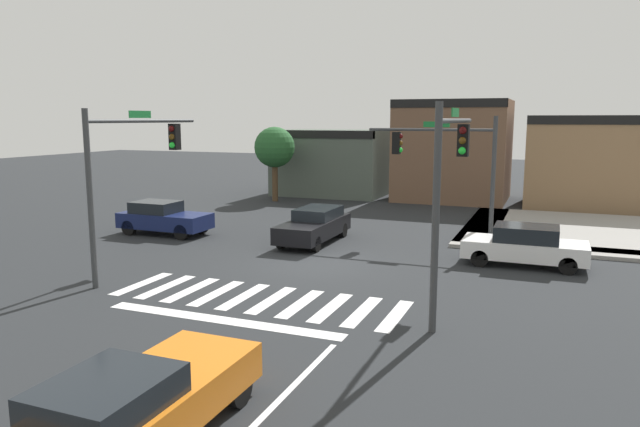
{
  "coord_description": "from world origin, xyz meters",
  "views": [
    {
      "loc": [
        7.77,
        -19.03,
        5.15
      ],
      "look_at": [
        -0.41,
        1.41,
        1.58
      ],
      "focal_mm": 32.87,
      "sensor_mm": 36.0,
      "label": 1
    }
  ],
  "objects": [
    {
      "name": "ground_plane",
      "position": [
        0.0,
        0.0,
        0.0
      ],
      "size": [
        120.0,
        120.0,
        0.0
      ],
      "primitive_type": "plane",
      "color": "#232628"
    },
    {
      "name": "crosswalk_near",
      "position": [
        0.0,
        -4.5,
        0.0
      ],
      "size": [
        8.61,
        2.67,
        0.01
      ],
      "color": "silver",
      "rests_on": "ground_plane"
    },
    {
      "name": "bike_detector_marking",
      "position": [
        1.74,
        -9.47,
        0.0
      ],
      "size": [
        1.12,
        1.12,
        0.01
      ],
      "color": "yellow",
      "rests_on": "ground_plane"
    },
    {
      "name": "curb_corner_northeast",
      "position": [
        8.49,
        9.42,
        0.07
      ],
      "size": [
        10.0,
        10.6,
        0.15
      ],
      "color": "gray",
      "rests_on": "ground_plane"
    },
    {
      "name": "storefront_row",
      "position": [
        2.36,
        18.82,
        2.77
      ],
      "size": [
        23.31,
        6.2,
        6.31
      ],
      "color": "#4C564C",
      "rests_on": "ground_plane"
    },
    {
      "name": "traffic_signal_southeast",
      "position": [
        5.24,
        -3.47,
        3.85
      ],
      "size": [
        0.32,
        5.3,
        5.55
      ],
      "rotation": [
        0.0,
        0.0,
        1.57
      ],
      "color": "#383A3D",
      "rests_on": "ground_plane"
    },
    {
      "name": "traffic_signal_northeast",
      "position": [
        3.57,
        5.65,
        3.59
      ],
      "size": [
        5.36,
        0.32,
        5.27
      ],
      "rotation": [
        0.0,
        0.0,
        3.14
      ],
      "color": "#383A3D",
      "rests_on": "ground_plane"
    },
    {
      "name": "traffic_signal_southwest",
      "position": [
        -5.14,
        -3.37,
        3.84
      ],
      "size": [
        0.32,
        5.62,
        5.46
      ],
      "rotation": [
        0.0,
        0.0,
        1.57
      ],
      "color": "#383A3D",
      "rests_on": "ground_plane"
    },
    {
      "name": "car_white",
      "position": [
        6.98,
        2.47,
        0.72
      ],
      "size": [
        4.21,
        1.79,
        1.43
      ],
      "color": "white",
      "rests_on": "ground_plane"
    },
    {
      "name": "car_black",
      "position": [
        -1.44,
        3.37,
        0.73
      ],
      "size": [
        1.71,
        4.64,
        1.42
      ],
      "rotation": [
        0.0,
        0.0,
        -1.57
      ],
      "color": "black",
      "rests_on": "ground_plane"
    },
    {
      "name": "car_navy",
      "position": [
        -8.42,
        2.43,
        0.75
      ],
      "size": [
        4.1,
        1.75,
        1.48
      ],
      "color": "#141E4C",
      "rests_on": "ground_plane"
    },
    {
      "name": "car_orange",
      "position": [
        1.93,
        -12.07,
        0.73
      ],
      "size": [
        1.78,
        4.5,
        1.43
      ],
      "rotation": [
        0.0,
        0.0,
        1.57
      ],
      "color": "orange",
      "rests_on": "ground_plane"
    },
    {
      "name": "roadside_tree",
      "position": [
        -8.5,
        14.0,
        3.36
      ],
      "size": [
        2.53,
        2.53,
        4.66
      ],
      "color": "#4C3823",
      "rests_on": "ground_plane"
    }
  ]
}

